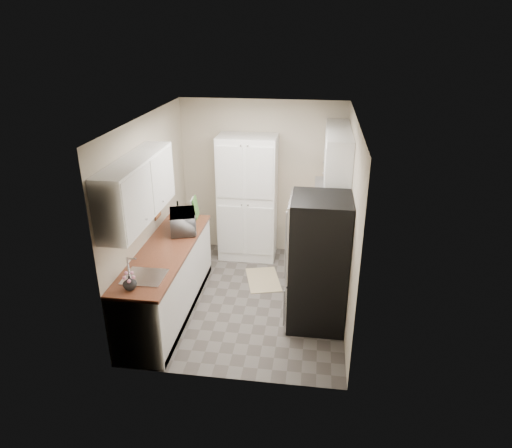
{
  "coord_description": "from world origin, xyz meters",
  "views": [
    {
      "loc": [
        0.85,
        -5.38,
        3.51
      ],
      "look_at": [
        0.09,
        0.15,
        1.08
      ],
      "focal_mm": 32.0,
      "sensor_mm": 36.0,
      "label": 1
    }
  ],
  "objects_px": {
    "refrigerator": "(318,263)",
    "microwave": "(183,222)",
    "electric_range": "(320,259)",
    "wine_bottle": "(178,213)",
    "toaster_oven": "(330,200)",
    "pantry_cabinet": "(248,198)"
  },
  "relations": [
    {
      "from": "microwave",
      "to": "wine_bottle",
      "type": "relative_size",
      "value": 1.72
    },
    {
      "from": "refrigerator",
      "to": "wine_bottle",
      "type": "xyz_separation_m",
      "value": [
        -2.01,
        0.84,
        0.22
      ]
    },
    {
      "from": "electric_range",
      "to": "microwave",
      "type": "distance_m",
      "value": 1.99
    },
    {
      "from": "wine_bottle",
      "to": "pantry_cabinet",
      "type": "bearing_deg",
      "value": 45.5
    },
    {
      "from": "pantry_cabinet",
      "to": "wine_bottle",
      "type": "distance_m",
      "value": 1.24
    },
    {
      "from": "pantry_cabinet",
      "to": "electric_range",
      "type": "relative_size",
      "value": 1.77
    },
    {
      "from": "electric_range",
      "to": "wine_bottle",
      "type": "xyz_separation_m",
      "value": [
        -2.04,
        0.04,
        0.59
      ]
    },
    {
      "from": "refrigerator",
      "to": "microwave",
      "type": "xyz_separation_m",
      "value": [
        -1.85,
        0.54,
        0.21
      ]
    },
    {
      "from": "wine_bottle",
      "to": "toaster_oven",
      "type": "height_order",
      "value": "wine_bottle"
    },
    {
      "from": "pantry_cabinet",
      "to": "toaster_oven",
      "type": "relative_size",
      "value": 4.94
    },
    {
      "from": "wine_bottle",
      "to": "electric_range",
      "type": "bearing_deg",
      "value": -1.16
    },
    {
      "from": "electric_range",
      "to": "microwave",
      "type": "bearing_deg",
      "value": -172.24
    },
    {
      "from": "refrigerator",
      "to": "pantry_cabinet",
      "type": "bearing_deg",
      "value": 123.46
    },
    {
      "from": "refrigerator",
      "to": "wine_bottle",
      "type": "height_order",
      "value": "refrigerator"
    },
    {
      "from": "pantry_cabinet",
      "to": "microwave",
      "type": "relative_size",
      "value": 3.99
    },
    {
      "from": "refrigerator",
      "to": "microwave",
      "type": "bearing_deg",
      "value": 163.64
    },
    {
      "from": "refrigerator",
      "to": "microwave",
      "type": "height_order",
      "value": "refrigerator"
    },
    {
      "from": "pantry_cabinet",
      "to": "microwave",
      "type": "xyz_separation_m",
      "value": [
        -0.71,
        -1.18,
        0.06
      ]
    },
    {
      "from": "pantry_cabinet",
      "to": "refrigerator",
      "type": "distance_m",
      "value": 2.07
    },
    {
      "from": "electric_range",
      "to": "microwave",
      "type": "height_order",
      "value": "microwave"
    },
    {
      "from": "refrigerator",
      "to": "toaster_oven",
      "type": "relative_size",
      "value": 4.2
    },
    {
      "from": "electric_range",
      "to": "toaster_oven",
      "type": "xyz_separation_m",
      "value": [
        0.12,
        0.91,
        0.56
      ]
    }
  ]
}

